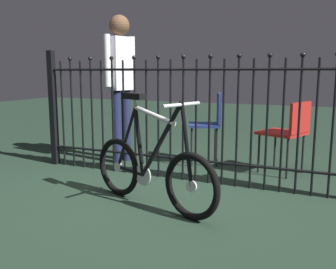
{
  "coord_description": "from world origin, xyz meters",
  "views": [
    {
      "loc": [
        1.34,
        -2.76,
        1.1
      ],
      "look_at": [
        -0.0,
        0.21,
        0.55
      ],
      "focal_mm": 40.11,
      "sensor_mm": 36.0,
      "label": 1
    }
  ],
  "objects_px": {
    "bicycle": "(151,169)",
    "chair_navy": "(210,120)",
    "chair_red": "(289,129)",
    "person_visitor": "(120,75)"
  },
  "relations": [
    {
      "from": "bicycle",
      "to": "chair_navy",
      "type": "bearing_deg",
      "value": 90.21
    },
    {
      "from": "chair_red",
      "to": "person_visitor",
      "type": "distance_m",
      "value": 2.03
    },
    {
      "from": "bicycle",
      "to": "chair_red",
      "type": "relative_size",
      "value": 1.66
    },
    {
      "from": "chair_navy",
      "to": "person_visitor",
      "type": "xyz_separation_m",
      "value": [
        -1.04,
        -0.3,
        0.53
      ]
    },
    {
      "from": "person_visitor",
      "to": "bicycle",
      "type": "bearing_deg",
      "value": -50.27
    },
    {
      "from": "chair_navy",
      "to": "person_visitor",
      "type": "height_order",
      "value": "person_visitor"
    },
    {
      "from": "chair_navy",
      "to": "person_visitor",
      "type": "distance_m",
      "value": 1.2
    },
    {
      "from": "chair_navy",
      "to": "person_visitor",
      "type": "relative_size",
      "value": 0.49
    },
    {
      "from": "chair_navy",
      "to": "chair_red",
      "type": "xyz_separation_m",
      "value": [
        0.9,
        -0.08,
        -0.04
      ]
    },
    {
      "from": "bicycle",
      "to": "chair_navy",
      "type": "distance_m",
      "value": 1.57
    }
  ]
}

